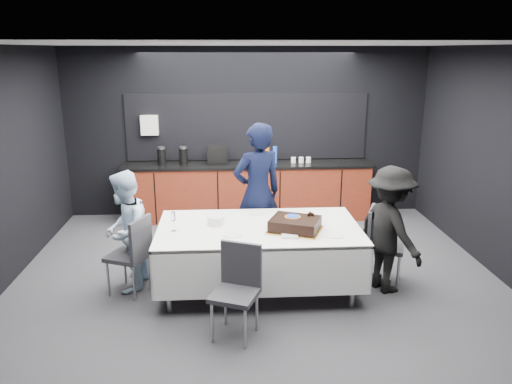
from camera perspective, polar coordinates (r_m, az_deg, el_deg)
ground at (r=6.42m, az=0.06°, el=-9.29°), size 6.00×6.00×0.00m
room_shell at (r=5.87m, az=0.06°, el=7.33°), size 6.04×5.04×2.82m
kitchenette at (r=8.32m, az=-1.02°, el=0.64°), size 4.10×0.64×2.05m
party_table at (r=5.80m, az=0.31°, el=-5.25°), size 2.32×1.32×0.78m
cake_assembly at (r=5.63m, az=4.49°, el=-3.70°), size 0.70×0.64×0.18m
plate_stack at (r=5.82m, az=-4.61°, el=-3.25°), size 0.20×0.20×0.10m
loose_plate_near at (r=5.50m, az=-2.67°, el=-4.88°), size 0.21×0.21×0.01m
loose_plate_right_a at (r=5.87m, az=6.91°, el=-3.64°), size 0.22×0.22×0.01m
loose_plate_right_b at (r=5.54m, az=8.95°, el=-4.90°), size 0.22×0.22×0.01m
loose_plate_far at (r=6.19m, az=0.08°, el=-2.44°), size 0.20×0.20×0.01m
fork_pile at (r=5.43m, az=3.87°, el=-5.07°), size 0.18×0.13×0.03m
champagne_flute at (r=5.64m, az=-9.44°, el=-2.90°), size 0.06×0.06×0.22m
chair_left at (r=5.90m, az=-13.84°, el=-6.47°), size 0.55×0.55×0.92m
chair_right at (r=6.22m, az=13.93°, el=-5.28°), size 0.55×0.55×0.92m
chair_near at (r=4.97m, az=-2.14°, el=-10.41°), size 0.55×0.55×0.92m
person_center at (r=6.52m, az=0.17°, el=-0.15°), size 0.79×0.66×1.86m
person_left at (r=5.99m, az=-14.70°, el=-4.39°), size 0.59×0.73×1.42m
person_right at (r=5.95m, az=15.04°, el=-4.19°), size 0.88×1.10×1.49m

